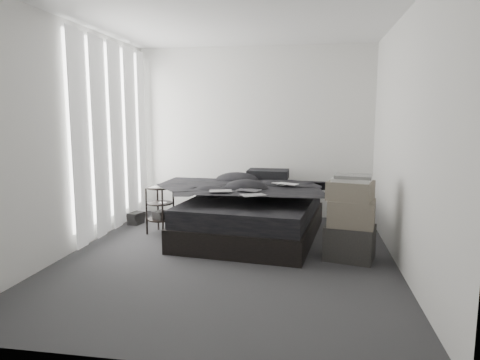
% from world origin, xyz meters
% --- Properties ---
extents(floor, '(3.60, 4.20, 0.01)m').
position_xyz_m(floor, '(0.00, 0.00, 0.00)').
color(floor, '#303033').
rests_on(floor, ground).
extents(ceiling, '(3.60, 4.20, 0.01)m').
position_xyz_m(ceiling, '(0.00, 0.00, 2.60)').
color(ceiling, white).
rests_on(ceiling, ground).
extents(wall_back, '(3.60, 0.01, 2.60)m').
position_xyz_m(wall_back, '(0.00, 2.10, 1.30)').
color(wall_back, silver).
rests_on(wall_back, ground).
extents(wall_front, '(3.60, 0.01, 2.60)m').
position_xyz_m(wall_front, '(0.00, -2.10, 1.30)').
color(wall_front, silver).
rests_on(wall_front, ground).
extents(wall_left, '(0.01, 4.20, 2.60)m').
position_xyz_m(wall_left, '(-1.80, 0.00, 1.30)').
color(wall_left, silver).
rests_on(wall_left, ground).
extents(wall_right, '(0.01, 4.20, 2.60)m').
position_xyz_m(wall_right, '(1.80, 0.00, 1.30)').
color(wall_right, silver).
rests_on(wall_right, ground).
extents(window_left, '(0.02, 2.00, 2.30)m').
position_xyz_m(window_left, '(-1.78, 0.90, 1.35)').
color(window_left, white).
rests_on(window_left, wall_left).
extents(curtain_left, '(0.06, 2.12, 2.48)m').
position_xyz_m(curtain_left, '(-1.73, 0.90, 1.28)').
color(curtain_left, white).
rests_on(curtain_left, wall_left).
extents(bed, '(1.82, 2.26, 0.28)m').
position_xyz_m(bed, '(0.16, 0.90, 0.14)').
color(bed, black).
rests_on(bed, floor).
extents(mattress, '(1.75, 2.19, 0.22)m').
position_xyz_m(mattress, '(0.16, 0.90, 0.39)').
color(mattress, black).
rests_on(mattress, bed).
extents(duvet, '(1.74, 1.95, 0.24)m').
position_xyz_m(duvet, '(0.15, 0.85, 0.63)').
color(duvet, black).
rests_on(duvet, mattress).
extents(pillow_lower, '(0.67, 0.50, 0.14)m').
position_xyz_m(pillow_lower, '(0.20, 1.71, 0.58)').
color(pillow_lower, black).
rests_on(pillow_lower, mattress).
extents(pillow_upper, '(0.59, 0.41, 0.13)m').
position_xyz_m(pillow_upper, '(0.27, 1.68, 0.71)').
color(pillow_upper, black).
rests_on(pillow_upper, pillow_lower).
extents(laptop, '(0.39, 0.33, 0.03)m').
position_xyz_m(laptop, '(0.54, 0.90, 0.76)').
color(laptop, silver).
rests_on(laptop, duvet).
extents(comic_a, '(0.30, 0.23, 0.01)m').
position_xyz_m(comic_a, '(-0.16, 0.38, 0.75)').
color(comic_a, black).
rests_on(comic_a, duvet).
extents(comic_b, '(0.30, 0.25, 0.01)m').
position_xyz_m(comic_b, '(0.16, 0.49, 0.76)').
color(comic_b, black).
rests_on(comic_b, duvet).
extents(comic_c, '(0.31, 0.28, 0.01)m').
position_xyz_m(comic_c, '(0.25, 0.18, 0.77)').
color(comic_c, black).
rests_on(comic_c, duvet).
extents(side_stand, '(0.41, 0.41, 0.62)m').
position_xyz_m(side_stand, '(-1.08, 0.83, 0.31)').
color(side_stand, black).
rests_on(side_stand, floor).
extents(papers, '(0.25, 0.20, 0.01)m').
position_xyz_m(papers, '(-1.08, 0.82, 0.62)').
color(papers, white).
rests_on(papers, side_stand).
extents(floor_books, '(0.21, 0.26, 0.16)m').
position_xyz_m(floor_books, '(-1.61, 1.25, 0.08)').
color(floor_books, black).
rests_on(floor_books, floor).
extents(box_lower, '(0.59, 0.51, 0.38)m').
position_xyz_m(box_lower, '(1.32, 0.16, 0.19)').
color(box_lower, black).
rests_on(box_lower, floor).
extents(box_mid, '(0.54, 0.46, 0.29)m').
position_xyz_m(box_mid, '(1.33, 0.14, 0.52)').
color(box_mid, '#665D50').
rests_on(box_mid, box_lower).
extents(box_upper, '(0.54, 0.48, 0.20)m').
position_xyz_m(box_upper, '(1.31, 0.16, 0.76)').
color(box_upper, '#665D50').
rests_on(box_upper, box_mid).
extents(art_book_white, '(0.45, 0.40, 0.04)m').
position_xyz_m(art_book_white, '(1.32, 0.16, 0.88)').
color(art_book_white, silver).
rests_on(art_book_white, box_upper).
extents(art_book_snake, '(0.42, 0.35, 0.04)m').
position_xyz_m(art_book_snake, '(1.33, 0.14, 0.92)').
color(art_book_snake, silver).
rests_on(art_book_snake, art_book_white).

